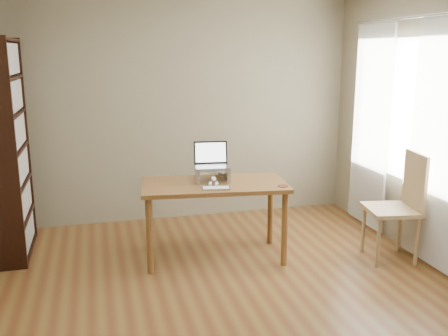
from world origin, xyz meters
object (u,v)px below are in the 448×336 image
at_px(bookshelf, 8,150).
at_px(laptop, 211,160).
at_px(cat, 212,174).
at_px(chair, 400,202).
at_px(desk, 214,193).
at_px(keyboard, 216,188).

height_order(bookshelf, laptop, bookshelf).
bearing_deg(cat, laptop, 116.93).
xyz_separation_m(bookshelf, cat, (1.89, -0.50, -0.24)).
xyz_separation_m(bookshelf, laptop, (1.89, -0.47, -0.11)).
distance_m(cat, chair, 1.81).
height_order(laptop, chair, laptop).
bearing_deg(cat, bookshelf, 178.56).
height_order(desk, laptop, laptop).
bearing_deg(chair, cat, 170.62).
height_order(bookshelf, chair, bookshelf).
bearing_deg(chair, desk, 174.09).
relative_size(desk, chair, 1.37).
relative_size(laptop, keyboard, 1.29).
xyz_separation_m(keyboard, cat, (0.04, 0.33, 0.05)).
distance_m(bookshelf, desk, 2.02).
relative_size(bookshelf, desk, 1.47).
bearing_deg(laptop, keyboard, -89.59).
xyz_separation_m(keyboard, chair, (1.74, -0.24, -0.19)).
xyz_separation_m(laptop, chair, (1.71, -0.60, -0.37)).
relative_size(cat, chair, 0.46).
bearing_deg(bookshelf, desk, -17.91).
bearing_deg(cat, keyboard, -84.22).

